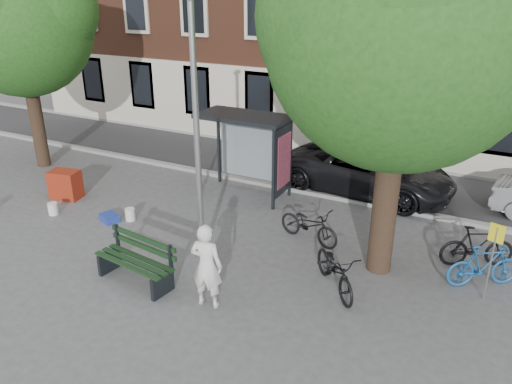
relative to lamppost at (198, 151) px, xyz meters
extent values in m
plane|color=#4C4C4F|center=(0.00, 0.00, -2.78)|extent=(90.00, 90.00, 0.00)
cube|color=#28282B|center=(0.00, 7.00, -2.78)|extent=(40.00, 4.00, 0.01)
cube|color=gray|center=(0.00, 5.00, -2.72)|extent=(40.00, 0.25, 0.12)
cube|color=gray|center=(0.00, 9.00, -2.72)|extent=(40.00, 0.25, 0.12)
cylinder|color=#9EA0A3|center=(0.00, 0.00, 0.22)|extent=(0.14, 0.14, 6.00)
cylinder|color=#9EA0A3|center=(0.00, 0.00, -2.66)|extent=(0.28, 0.28, 0.24)
cylinder|color=black|center=(4.00, 1.50, -1.08)|extent=(0.56, 0.56, 3.40)
sphere|color=#1C4F17|center=(4.00, 1.50, 2.62)|extent=(5.60, 5.60, 5.60)
sphere|color=#1C4F17|center=(4.90, 1.90, 3.12)|extent=(3.92, 3.92, 3.92)
sphere|color=#1C4F17|center=(3.20, 1.20, 2.92)|extent=(4.20, 4.20, 4.20)
sphere|color=#1C4F17|center=(4.20, 0.60, 3.22)|extent=(3.64, 3.64, 3.64)
cylinder|color=black|center=(-9.00, 3.00, -1.18)|extent=(0.48, 0.48, 3.20)
sphere|color=#1C4F17|center=(-9.00, 3.00, 2.22)|extent=(4.80, 4.80, 4.80)
sphere|color=#1C4F17|center=(-8.10, 3.40, 2.72)|extent=(3.36, 3.36, 3.36)
cube|color=#1E2328|center=(-2.30, 3.40, -1.53)|extent=(0.08, 0.08, 2.50)
cube|color=#1E2328|center=(0.30, 3.40, -1.53)|extent=(0.08, 0.08, 2.50)
cube|color=#1E2328|center=(-2.30, 4.60, -1.53)|extent=(0.08, 0.08, 2.50)
cube|color=#1E2328|center=(0.30, 4.60, -1.53)|extent=(0.08, 0.08, 2.50)
cube|color=#1E2328|center=(-1.00, 4.00, -0.22)|extent=(2.85, 1.45, 0.12)
cube|color=#8C999E|center=(-1.00, 4.60, -1.41)|extent=(2.34, 0.04, 2.00)
cube|color=#1E2328|center=(0.30, 4.00, -1.41)|extent=(0.12, 1.14, 2.12)
cube|color=#D84C19|center=(0.37, 4.00, -1.41)|extent=(0.02, 0.90, 1.62)
imported|color=silver|center=(1.17, -1.58, -1.85)|extent=(0.74, 0.55, 1.87)
cube|color=#1E2328|center=(-1.60, -1.51, -2.53)|extent=(0.17, 0.64, 0.52)
cube|color=#1E2328|center=(0.11, -1.74, -2.53)|extent=(0.17, 0.64, 0.52)
cube|color=black|center=(-0.77, -1.83, -2.24)|extent=(2.01, 0.40, 0.05)
cube|color=black|center=(-0.75, -1.62, -2.24)|extent=(2.01, 0.40, 0.05)
cube|color=black|center=(-0.72, -1.42, -2.24)|extent=(2.01, 0.40, 0.05)
cube|color=black|center=(-0.70, -1.31, -2.01)|extent=(2.00, 0.32, 0.11)
cube|color=black|center=(-0.70, -1.31, -1.81)|extent=(2.00, 0.32, 0.11)
imported|color=black|center=(2.00, 2.02, -2.31)|extent=(1.92, 1.10, 0.96)
imported|color=#1B5797|center=(6.23, 1.86, -2.27)|extent=(1.69, 1.35, 1.03)
imported|color=black|center=(3.35, 0.19, -2.28)|extent=(1.78, 1.87, 1.01)
imported|color=black|center=(6.01, 2.70, -2.25)|extent=(1.79, 1.24, 1.06)
imported|color=black|center=(2.42, 6.00, -2.03)|extent=(5.61, 2.94, 1.51)
cube|color=maroon|center=(-5.87, 1.17, -2.33)|extent=(1.00, 0.77, 0.90)
cube|color=#203596|center=(-3.50, 0.52, -2.68)|extent=(0.66, 0.58, 0.20)
cylinder|color=white|center=(-5.27, 0.09, -2.60)|extent=(0.35, 0.35, 0.36)
cylinder|color=silver|center=(-3.00, 0.83, -2.60)|extent=(0.34, 0.34, 0.36)
cylinder|color=#9EA0A3|center=(6.34, 1.33, -1.92)|extent=(0.04, 0.04, 1.73)
cube|color=yellow|center=(6.34, 1.33, -1.20)|extent=(0.30, 0.12, 0.40)
camera|label=1|loc=(6.15, -8.95, 3.50)|focal=35.00mm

